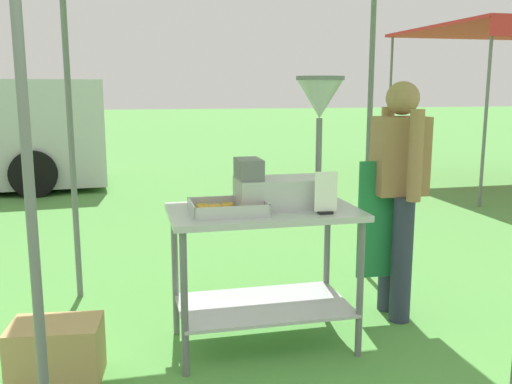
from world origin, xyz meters
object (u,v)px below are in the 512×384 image
donut_fryer (294,157)px  menu_sign (326,196)px  supply_crate (57,352)px  donut_cart (264,247)px  donut_tray (226,209)px  vendor (398,188)px

donut_fryer → menu_sign: donut_fryer is taller
donut_fryer → supply_crate: bearing=-172.2°
donut_cart → donut_tray: (-0.24, -0.07, 0.26)m
vendor → supply_crate: (-2.18, -0.41, -0.74)m
donut_cart → donut_tray: donut_tray is taller
donut_fryer → supply_crate: (-1.38, -0.19, -1.00)m
menu_sign → supply_crate: 1.70m
donut_tray → supply_crate: donut_tray is taller
donut_tray → menu_sign: (0.55, -0.14, 0.08)m
vendor → donut_cart: bearing=-166.2°
donut_cart → donut_fryer: bearing=5.2°
donut_tray → donut_fryer: bearing=11.0°
donut_tray → donut_fryer: (0.43, 0.08, 0.28)m
donut_fryer → menu_sign: 0.33m
menu_sign → donut_fryer: bearing=118.3°
donut_cart → supply_crate: (-1.19, -0.17, -0.46)m
donut_tray → vendor: (1.23, 0.31, 0.02)m
menu_sign → supply_crate: menu_sign is taller
donut_fryer → supply_crate: size_ratio=1.54×
menu_sign → supply_crate: (-1.50, 0.04, -0.80)m
vendor → supply_crate: size_ratio=3.19×
donut_tray → supply_crate: (-0.96, -0.11, -0.72)m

